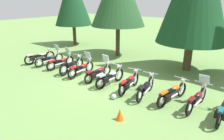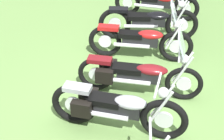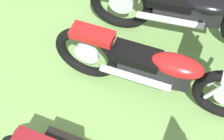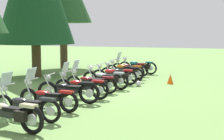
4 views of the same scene
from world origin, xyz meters
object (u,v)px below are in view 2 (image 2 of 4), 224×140
motorcycle_5 (137,74)px  motorcycle_2 (157,2)px  motorcycle_3 (149,21)px  motorcycle_6 (115,108)px  motorcycle_4 (142,40)px

motorcycle_5 → motorcycle_2: bearing=88.7°
motorcycle_2 → motorcycle_3: 1.22m
motorcycle_2 → motorcycle_6: (4.43, -0.25, 0.02)m
motorcycle_4 → motorcycle_5: 1.27m
motorcycle_4 → motorcycle_5: motorcycle_4 is taller
motorcycle_2 → motorcycle_4: 2.13m
motorcycle_2 → motorcycle_4: bearing=-90.5°
motorcycle_3 → motorcycle_6: motorcycle_3 is taller
motorcycle_5 → motorcycle_6: bearing=-101.8°
motorcycle_4 → motorcycle_6: (2.31, -0.12, -0.00)m
motorcycle_4 → motorcycle_6: motorcycle_4 is taller
motorcycle_5 → motorcycle_4: bearing=93.4°
motorcycle_2 → motorcycle_5: bearing=-87.7°
motorcycle_4 → motorcycle_5: size_ratio=0.97×
motorcycle_3 → motorcycle_5: (2.18, 0.04, -0.00)m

